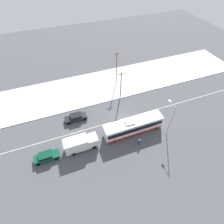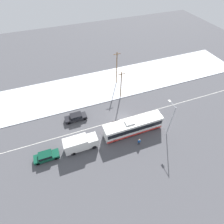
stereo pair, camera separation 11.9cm
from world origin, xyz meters
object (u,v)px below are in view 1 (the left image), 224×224
at_px(streetlamp, 171,117).
at_px(utility_pole_roadside, 121,85).
at_px(pedestrian_at_stop, 139,141).
at_px(utility_pole_snowlot, 116,68).
at_px(box_truck, 80,143).
at_px(city_bus, 133,126).
at_px(parked_car_near_truck, 46,156).
at_px(sedan_car, 76,117).

bearing_deg(streetlamp, utility_pole_roadside, 108.45).
xyz_separation_m(pedestrian_at_stop, utility_pole_snowlot, (3.24, 20.43, 3.62)).
bearing_deg(box_truck, city_bus, 0.88).
bearing_deg(city_bus, parked_car_near_truck, -179.40).
bearing_deg(utility_pole_snowlot, pedestrian_at_stop, -99.01).
distance_m(box_truck, utility_pole_snowlot, 22.48).
distance_m(city_bus, sedan_car, 12.79).
relative_size(box_truck, streetlamp, 0.82).
relative_size(city_bus, parked_car_near_truck, 2.75).
bearing_deg(city_bus, sedan_car, 144.45).
height_order(streetlamp, utility_pole_snowlot, utility_pole_snowlot).
distance_m(box_truck, pedestrian_at_stop, 11.35).
distance_m(city_bus, streetlamp, 7.59).
distance_m(parked_car_near_truck, pedestrian_at_stop, 17.62).
bearing_deg(utility_pole_snowlot, streetlamp, -80.22).
xyz_separation_m(streetlamp, utility_pole_roadside, (-4.58, 13.73, -1.02)).
xyz_separation_m(streetlamp, utility_pole_snowlot, (-3.38, 19.64, -0.14)).
relative_size(sedan_car, parked_car_near_truck, 1.06).
height_order(city_bus, streetlamp, streetlamp).
xyz_separation_m(city_bus, parked_car_near_truck, (-17.55, -0.18, -0.84)).
bearing_deg(utility_pole_roadside, parked_car_near_truck, -149.66).
relative_size(parked_car_near_truck, pedestrian_at_stop, 2.57).
xyz_separation_m(box_truck, streetlamp, (17.50, -2.41, 3.19)).
relative_size(box_truck, parked_car_near_truck, 1.41).
bearing_deg(parked_car_near_truck, pedestrian_at_stop, -10.43).
bearing_deg(streetlamp, pedestrian_at_stop, -173.14).
relative_size(sedan_car, utility_pole_snowlot, 0.53).
height_order(sedan_car, parked_car_near_truck, sedan_car).
height_order(box_truck, sedan_car, box_truck).
distance_m(streetlamp, utility_pole_snowlot, 19.93).
height_order(pedestrian_at_stop, utility_pole_roadside, utility_pole_roadside).
relative_size(utility_pole_roadside, utility_pole_snowlot, 0.81).
bearing_deg(utility_pole_snowlot, city_bus, -100.03).
distance_m(parked_car_near_truck, streetlamp, 24.40).
xyz_separation_m(city_bus, utility_pole_roadside, (1.82, 11.15, 2.14)).
xyz_separation_m(city_bus, box_truck, (-11.09, -0.17, -0.02)).
relative_size(parked_car_near_truck, streetlamp, 0.58).
bearing_deg(utility_pole_snowlot, box_truck, -129.32).
bearing_deg(box_truck, parked_car_near_truck, -179.89).
bearing_deg(pedestrian_at_stop, utility_pole_roadside, 82.00).
height_order(sedan_car, streetlamp, streetlamp).
bearing_deg(streetlamp, parked_car_near_truck, 174.29).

